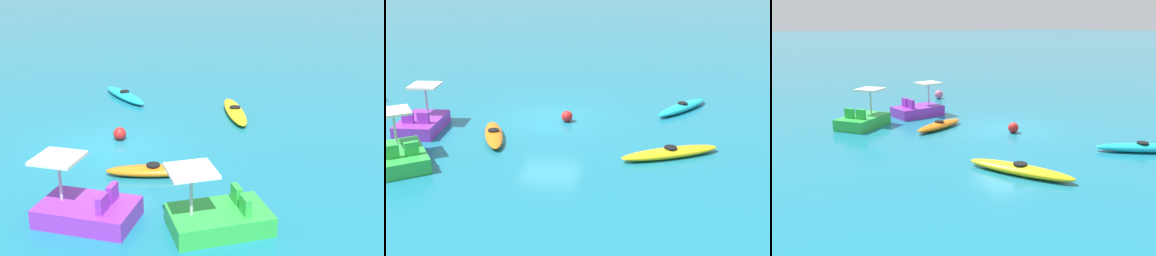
# 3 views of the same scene
# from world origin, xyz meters

# --- Properties ---
(ground_plane) EXTENTS (600.00, 600.00, 0.00)m
(ground_plane) POSITION_xyz_m (0.00, 0.00, 0.00)
(ground_plane) COLOR #19728C
(kayak_cyan) EXTENTS (2.53, 3.15, 0.37)m
(kayak_cyan) POSITION_xyz_m (-5.53, -2.12, 0.16)
(kayak_cyan) COLOR #19B7C6
(kayak_cyan) RESTS_ON ground_plane
(kayak_yellow) EXTENTS (3.51, 2.19, 0.37)m
(kayak_yellow) POSITION_xyz_m (-4.93, 3.23, 0.16)
(kayak_yellow) COLOR yellow
(kayak_yellow) RESTS_ON ground_plane
(kayak_orange) EXTENTS (1.63, 2.88, 0.37)m
(kayak_orange) POSITION_xyz_m (1.56, 2.51, 0.16)
(kayak_orange) COLOR orange
(kayak_orange) RESTS_ON ground_plane
(pedal_boat_purple) EXTENTS (1.70, 2.55, 1.68)m
(pedal_boat_purple) POSITION_xyz_m (4.60, 2.09, 0.34)
(pedal_boat_purple) COLOR purple
(pedal_boat_purple) RESTS_ON ground_plane
(pedal_boat_green) EXTENTS (2.63, 2.82, 1.68)m
(pedal_boat_green) POSITION_xyz_m (3.83, 5.27, 0.34)
(pedal_boat_green) COLOR green
(pedal_boat_green) RESTS_ON ground_plane
(buoy_red) EXTENTS (0.46, 0.46, 0.46)m
(buoy_red) POSITION_xyz_m (-0.79, 0.14, 0.23)
(buoy_red) COLOR red
(buoy_red) RESTS_ON ground_plane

